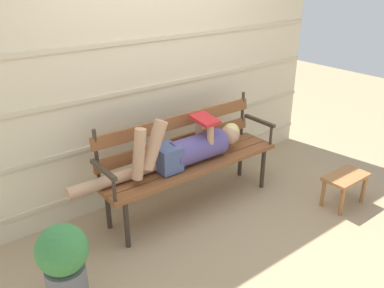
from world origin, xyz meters
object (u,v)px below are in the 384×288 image
at_px(potted_plant, 64,264).
at_px(footstool, 345,181).
at_px(reclining_person, 185,149).
at_px(park_bench, 188,154).

bearing_deg(potted_plant, footstool, -8.83).
relative_size(footstool, potted_plant, 0.70).
xyz_separation_m(reclining_person, potted_plant, (-1.33, -0.46, -0.26)).
relative_size(reclining_person, potted_plant, 2.69).
distance_m(reclining_person, potted_plant, 1.43).
distance_m(park_bench, footstool, 1.51).
distance_m(footstool, potted_plant, 2.59).
bearing_deg(park_bench, potted_plant, -159.25).
bearing_deg(potted_plant, park_bench, 20.75).
height_order(park_bench, potted_plant, park_bench).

